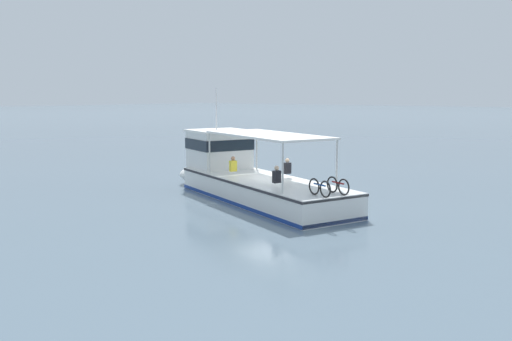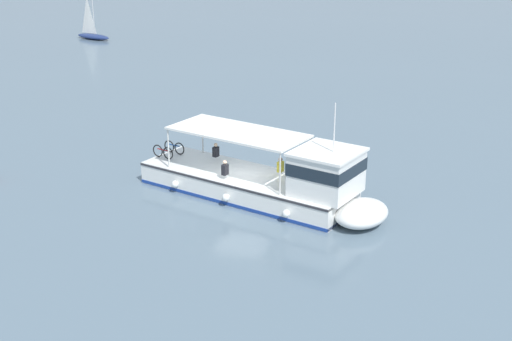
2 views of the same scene
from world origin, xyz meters
name	(u,v)px [view 1 (image 1 of 2)]	position (x,y,z in m)	size (l,w,h in m)	color
ground_plane	(269,201)	(0.00, 0.00, 0.00)	(400.00, 400.00, 0.00)	slate
ferry_main	(245,176)	(-0.18, -1.61, 1.02)	(7.25, 13.00, 5.32)	white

